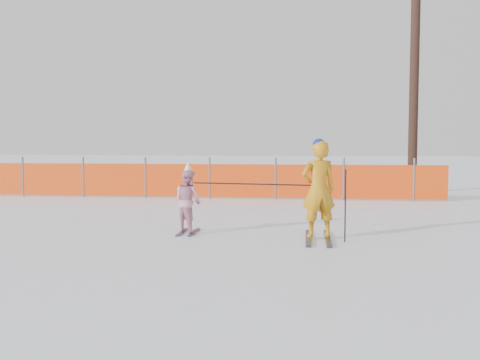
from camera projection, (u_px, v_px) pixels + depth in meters
The scene contains 6 objects.
ground at pixel (237, 238), 9.52m from camera, with size 120.00×120.00×0.00m, color white.
adult at pixel (318, 189), 9.32m from camera, with size 0.71×1.57×1.77m.
child at pixel (188, 200), 10.00m from camera, with size 0.72×0.86×1.35m.
ski_poles at pixel (284, 192), 9.44m from camera, with size 2.75×0.58×1.24m.
safety_fence at pixel (159, 180), 16.36m from camera, with size 16.98×0.06×1.25m.
tree_trunks at pixel (435, 97), 18.20m from camera, with size 3.16×2.01×6.87m.
Camera 1 is at (1.22, -9.34, 1.69)m, focal length 40.00 mm.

